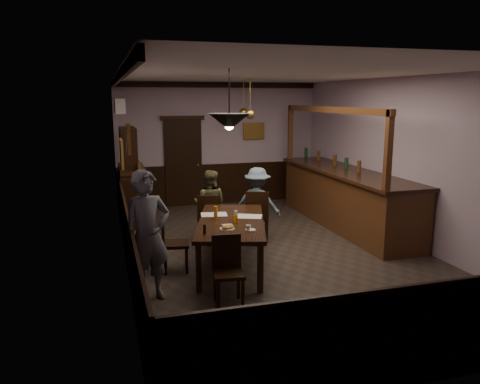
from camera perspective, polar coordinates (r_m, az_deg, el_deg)
name	(u,v)px	position (r m, az deg, el deg)	size (l,w,h in m)	color
room	(275,166)	(7.86, 4.33, 3.17)	(5.01, 8.01, 3.01)	#2D2621
dining_table	(231,224)	(7.30, -1.07, -3.96)	(1.59, 2.39, 0.75)	black
chair_far_left	(209,216)	(8.61, -3.85, -2.95)	(0.49, 0.49, 0.89)	black
chair_far_right	(257,214)	(8.57, 2.13, -2.71)	(0.54, 0.54, 0.97)	black
chair_near	(228,267)	(6.10, -1.52, -9.07)	(0.42, 0.42, 0.89)	black
chair_side	(170,239)	(7.23, -8.49, -5.74)	(0.45, 0.45, 0.92)	black
person_standing	(147,236)	(6.17, -11.22, -5.33)	(0.63, 0.41, 1.73)	#545660
person_seated_left	(210,204)	(8.83, -3.72, -1.49)	(0.63, 0.49, 1.30)	brown
person_seated_right	(257,203)	(8.81, 2.13, -1.35)	(0.87, 0.50, 1.35)	slate
newspaper_left	(214,215)	(7.63, -3.19, -2.76)	(0.42, 0.30, 0.01)	silver
newspaper_right	(249,216)	(7.50, 1.05, -3.00)	(0.42, 0.30, 0.01)	silver
napkin	(228,225)	(7.01, -1.52, -4.06)	(0.15, 0.15, 0.00)	#F1B858
saucer	(251,230)	(6.74, 1.30, -4.65)	(0.15, 0.15, 0.01)	white
coffee_cup	(248,228)	(6.71, 1.03, -4.35)	(0.08, 0.08, 0.07)	white
pastry_plate	(227,229)	(6.80, -1.58, -4.50)	(0.22, 0.22, 0.01)	white
pastry_ring_a	(226,227)	(6.77, -1.67, -4.33)	(0.13, 0.13, 0.04)	#C68C47
pastry_ring_b	(230,227)	(6.80, -1.27, -4.25)	(0.13, 0.13, 0.04)	#C68C47
soda_can	(236,219)	(7.14, -0.54, -3.29)	(0.07, 0.07, 0.12)	orange
beer_glass	(216,213)	(7.37, -2.98, -2.51)	(0.06, 0.06, 0.20)	#BF721E
water_glass	(236,216)	(7.27, -0.49, -2.89)	(0.06, 0.06, 0.15)	silver
pepper_mill	(205,229)	(6.56, -4.34, -4.55)	(0.04, 0.04, 0.14)	black
sideboard	(132,184)	(10.25, -13.06, 0.92)	(0.54, 1.52, 2.01)	black
bar_counter	(345,197)	(9.89, 12.70, -0.54)	(1.02, 4.37, 2.45)	#452112
door_back	(183,163)	(11.49, -6.92, 3.48)	(0.90, 0.06, 2.10)	black
ac_unit	(120,106)	(10.19, -14.47, 10.10)	(0.20, 0.85, 0.30)	white
picture_left_small	(128,139)	(5.70, -13.46, 6.36)	(0.04, 0.28, 0.36)	olive
picture_left_large	(122,154)	(8.13, -14.23, 4.56)	(0.04, 0.62, 0.48)	olive
picture_back	(254,131)	(11.84, 1.68, 7.44)	(0.55, 0.04, 0.42)	olive
pendant_iron	(229,122)	(6.25, -1.32, 8.55)	(0.56, 0.56, 0.80)	black
pendant_brass_mid	(250,114)	(9.46, 1.23, 9.46)	(0.20, 0.20, 0.81)	#BF8C3F
pendant_brass_far	(243,112)	(10.59, 0.43, 9.67)	(0.20, 0.20, 0.81)	#BF8C3F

